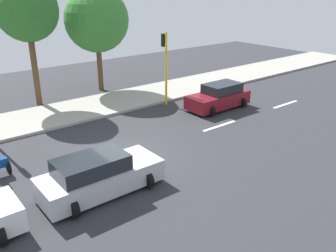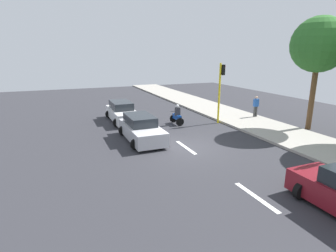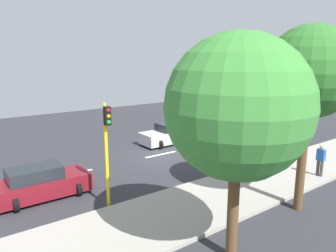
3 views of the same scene
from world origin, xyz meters
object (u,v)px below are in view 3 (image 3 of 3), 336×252
object	(u,v)px
pedestrian_near_signal	(321,159)
street_tree_south	(310,73)
street_tree_center	(238,108)
traffic_light_corner	(107,141)
car_silver	(171,134)
car_white	(221,125)
traffic_light_midblock	(265,115)
car_maroon	(41,183)
motorcycle	(233,139)

from	to	relation	value
pedestrian_near_signal	street_tree_south	size ratio (longest dim) A/B	0.22
street_tree_center	traffic_light_corner	bearing A→B (deg)	-163.79
car_silver	street_tree_south	xyz separation A→B (m)	(11.63, -2.01, 4.98)
car_white	pedestrian_near_signal	world-z (taller)	pedestrian_near_signal
car_white	traffic_light_midblock	size ratio (longest dim) A/B	1.02
street_tree_center	car_silver	bearing A→B (deg)	151.13
car_white	street_tree_center	xyz separation A→B (m)	(12.22, -12.01, 4.16)
traffic_light_corner	street_tree_south	size ratio (longest dim) A/B	0.60
car_white	traffic_light_corner	distance (m)	15.35
car_silver	car_maroon	xyz separation A→B (m)	(4.10, -10.41, -0.00)
motorcycle	pedestrian_near_signal	bearing A→B (deg)	-5.94
car_white	traffic_light_corner	bearing A→B (deg)	-63.62
pedestrian_near_signal	street_tree_center	distance (m)	9.80
motorcycle	street_tree_center	bearing A→B (deg)	-47.75
pedestrian_near_signal	street_tree_south	xyz separation A→B (m)	(1.31, -4.06, 4.64)
car_maroon	street_tree_south	bearing A→B (deg)	48.14
car_white	motorcycle	world-z (taller)	motorcycle
motorcycle	street_tree_center	size ratio (longest dim) A/B	0.22
car_white	street_tree_south	xyz separation A→B (m)	(11.60, -7.26, 4.98)
car_silver	street_tree_south	world-z (taller)	street_tree_south
pedestrian_near_signal	car_silver	bearing A→B (deg)	-168.71
car_silver	motorcycle	size ratio (longest dim) A/B	2.94
car_silver	pedestrian_near_signal	distance (m)	10.53
traffic_light_midblock	street_tree_south	size ratio (longest dim) A/B	0.60
car_silver	pedestrian_near_signal	size ratio (longest dim) A/B	2.66
car_silver	motorcycle	world-z (taller)	motorcycle
street_tree_south	pedestrian_near_signal	bearing A→B (deg)	107.87
traffic_light_corner	street_tree_south	world-z (taller)	street_tree_south
pedestrian_near_signal	traffic_light_corner	size ratio (longest dim) A/B	0.38
car_silver	street_tree_south	size ratio (longest dim) A/B	0.60
motorcycle	street_tree_center	distance (m)	13.53
car_silver	car_white	bearing A→B (deg)	89.66
motorcycle	car_maroon	bearing A→B (deg)	-87.89
traffic_light_midblock	car_white	bearing A→B (deg)	153.58
motorcycle	street_tree_south	world-z (taller)	street_tree_south
car_silver	car_maroon	size ratio (longest dim) A/B	1.11
street_tree_south	street_tree_center	bearing A→B (deg)	-82.53
street_tree_south	street_tree_center	distance (m)	4.86
pedestrian_near_signal	traffic_light_corner	xyz separation A→B (m)	(-3.54, -10.41, 1.87)
car_silver	traffic_light_corner	distance (m)	10.98
motorcycle	street_tree_south	bearing A→B (deg)	-30.71
car_silver	car_maroon	bearing A→B (deg)	-68.52
pedestrian_near_signal	traffic_light_midblock	xyz separation A→B (m)	(-3.54, -0.16, 1.87)
car_white	pedestrian_near_signal	distance (m)	10.78
car_white	car_silver	xyz separation A→B (m)	(-0.03, -5.25, 0.00)
car_maroon	traffic_light_corner	xyz separation A→B (m)	(2.68, 2.06, 2.22)
pedestrian_near_signal	street_tree_center	world-z (taller)	street_tree_center
traffic_light_corner	street_tree_center	world-z (taller)	street_tree_center
car_silver	traffic_light_corner	world-z (taller)	traffic_light_corner
traffic_light_corner	street_tree_south	bearing A→B (deg)	52.59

